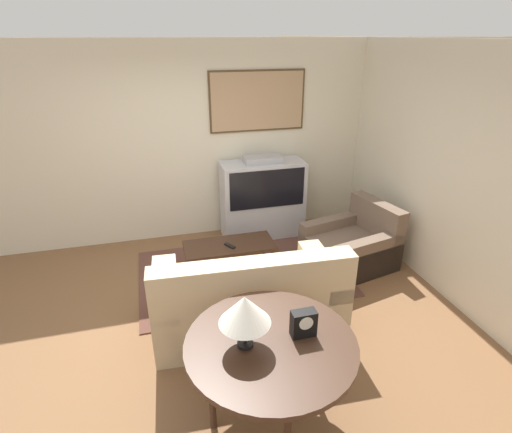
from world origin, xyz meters
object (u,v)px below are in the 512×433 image
at_px(console_table, 271,349).
at_px(mantel_clock, 304,323).
at_px(armchair, 352,246).
at_px(coffee_table, 229,247).
at_px(tv, 262,199).
at_px(couch, 248,299).
at_px(table_lamp, 245,310).

distance_m(console_table, mantel_clock, 0.29).
relative_size(armchair, coffee_table, 1.06).
xyz_separation_m(tv, couch, (-0.70, -1.95, -0.25)).
bearing_deg(console_table, armchair, 49.12).
bearing_deg(couch, armchair, -148.78).
bearing_deg(coffee_table, mantel_clock, -87.02).
bearing_deg(armchair, tv, -153.91).
xyz_separation_m(coffee_table, console_table, (-0.13, -2.15, 0.35)).
relative_size(couch, armchair, 1.63).
xyz_separation_m(couch, coffee_table, (0.02, 1.03, 0.04)).
bearing_deg(table_lamp, couch, 75.23).
bearing_deg(table_lamp, tv, 71.95).
bearing_deg(mantel_clock, couch, 96.87).
bearing_deg(coffee_table, armchair, -6.92).
bearing_deg(console_table, tv, 75.15).
bearing_deg(tv, couch, -109.86).
relative_size(couch, console_table, 1.55).
bearing_deg(table_lamp, armchair, 45.98).
bearing_deg(mantel_clock, table_lamp, 179.88).
xyz_separation_m(couch, armchair, (1.58, 0.84, -0.07)).
relative_size(coffee_table, table_lamp, 2.69).
bearing_deg(mantel_clock, tv, 79.40).
bearing_deg(armchair, table_lamp, -56.24).
distance_m(couch, armchair, 1.79).
distance_m(armchair, console_table, 2.63).
bearing_deg(couch, tv, -106.49).
bearing_deg(coffee_table, console_table, -93.52).
distance_m(armchair, coffee_table, 1.58).
height_order(armchair, coffee_table, armchair).
relative_size(coffee_table, mantel_clock, 5.45).
bearing_deg(table_lamp, coffee_table, 81.64).
height_order(couch, table_lamp, table_lamp).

